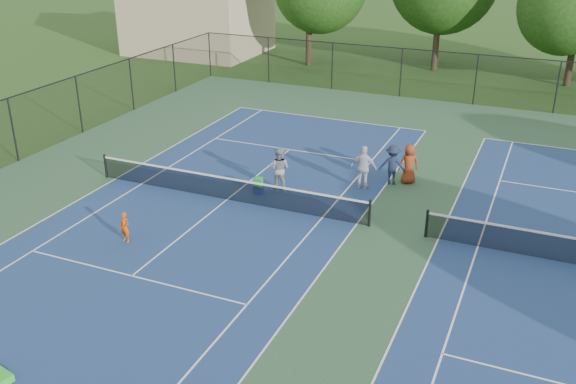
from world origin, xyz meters
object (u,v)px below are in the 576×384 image
at_px(child_player, 125,227).
at_px(bystander_b, 393,165).
at_px(instructor, 279,169).
at_px(ball_hopper, 258,182).
at_px(bystander_a, 364,167).
at_px(clapboard_house, 198,13).
at_px(bystander_c, 409,164).
at_px(ball_crate, 258,190).

bearing_deg(child_player, bystander_b, 59.90).
bearing_deg(instructor, ball_hopper, 47.56).
height_order(bystander_a, bystander_b, bystander_a).
xyz_separation_m(clapboard_house, ball_hopper, (16.88, -23.92, -2.59)).
relative_size(bystander_b, ball_hopper, 4.61).
height_order(instructor, bystander_b, instructor).
relative_size(child_player, instructor, 0.61).
bearing_deg(bystander_c, child_player, 18.26).
xyz_separation_m(child_player, ball_crate, (2.47, 5.61, -0.40)).
distance_m(instructor, bystander_a, 3.51).
height_order(instructor, bystander_a, bystander_a).
distance_m(clapboard_house, bystander_a, 30.04).
height_order(bystander_a, ball_crate, bystander_a).
bearing_deg(ball_hopper, child_player, -113.77).
relative_size(child_player, bystander_b, 0.65).
relative_size(clapboard_house, ball_crate, 30.23).
xyz_separation_m(instructor, bystander_c, (4.77, 2.80, -0.05)).
relative_size(bystander_a, ball_crate, 5.22).
relative_size(child_player, ball_hopper, 2.98).
xyz_separation_m(child_player, bystander_b, (7.25, 8.79, 0.31)).
relative_size(bystander_a, bystander_c, 1.08).
relative_size(child_player, bystander_a, 0.60).
height_order(instructor, bystander_c, instructor).
bearing_deg(bystander_b, child_player, 42.70).
distance_m(bystander_a, ball_hopper, 4.43).
bearing_deg(bystander_c, bystander_b, 1.87).
xyz_separation_m(clapboard_house, bystander_a, (20.68, -21.68, -2.16)).
bearing_deg(bystander_c, ball_hopper, 2.35).
bearing_deg(ball_hopper, bystander_b, 33.62).
bearing_deg(bystander_b, bystander_a, 36.25).
relative_size(clapboard_house, instructor, 5.91).
bearing_deg(bystander_a, child_player, 49.53).
height_order(bystander_c, ball_crate, bystander_c).
bearing_deg(bystander_c, ball_crate, 2.35).
relative_size(clapboard_house, child_player, 9.67).
distance_m(instructor, ball_hopper, 1.06).
height_order(ball_crate, ball_hopper, ball_hopper).
xyz_separation_m(bystander_a, bystander_c, (1.58, 1.33, -0.07)).
distance_m(clapboard_house, bystander_c, 30.24).
xyz_separation_m(instructor, ball_crate, (-0.61, -0.77, -0.75)).
bearing_deg(ball_hopper, bystander_c, 33.56).
bearing_deg(bystander_b, bystander_c, -154.71).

